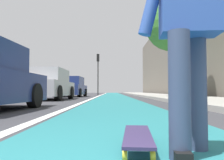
% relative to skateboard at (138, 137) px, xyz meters
% --- Properties ---
extents(ground_plane, '(80.00, 80.00, 0.00)m').
position_rel_skateboard_xyz_m(ground_plane, '(8.63, 0.05, -0.09)').
color(ground_plane, '#38383D').
extents(bike_lane_paint, '(56.00, 2.18, 0.00)m').
position_rel_skateboard_xyz_m(bike_lane_paint, '(22.63, 0.05, -0.09)').
color(bike_lane_paint, '#237075').
rests_on(bike_lane_paint, ground).
extents(lane_stripe_white, '(52.00, 0.16, 0.01)m').
position_rel_skateboard_xyz_m(lane_stripe_white, '(18.63, 1.29, -0.09)').
color(lane_stripe_white, silver).
rests_on(lane_stripe_white, ground).
extents(sidewalk_curb, '(52.00, 3.20, 0.13)m').
position_rel_skateboard_xyz_m(sidewalk_curb, '(16.63, -3.50, -0.03)').
color(sidewalk_curb, '#9E9B93').
rests_on(sidewalk_curb, ground).
extents(building_facade, '(40.00, 1.20, 8.34)m').
position_rel_skateboard_xyz_m(building_facade, '(20.63, -6.11, 4.08)').
color(building_facade, '#6F665B').
rests_on(building_facade, ground).
extents(skateboard, '(0.85, 0.27, 0.11)m').
position_rel_skateboard_xyz_m(skateboard, '(0.00, 0.00, 0.00)').
color(skateboard, yellow).
rests_on(skateboard, ground).
extents(skater_person, '(0.45, 0.72, 1.64)m').
position_rel_skateboard_xyz_m(skater_person, '(-0.15, -0.35, 0.84)').
color(skater_person, '#384260').
rests_on(skater_person, ground).
extents(parked_car_mid, '(4.27, 1.94, 1.50)m').
position_rel_skateboard_xyz_m(parked_car_mid, '(9.61, 3.29, 0.63)').
color(parked_car_mid, '#B7B7BC').
rests_on(parked_car_mid, ground).
extents(parked_car_far, '(4.14, 2.07, 1.46)m').
position_rel_skateboard_xyz_m(parked_car_far, '(15.38, 3.22, 0.60)').
color(parked_car_far, navy).
rests_on(parked_car_far, ground).
extents(traffic_light, '(0.33, 0.28, 4.42)m').
position_rel_skateboard_xyz_m(traffic_light, '(23.21, 1.69, 2.95)').
color(traffic_light, '#2D2D2D').
rests_on(traffic_light, ground).
extents(street_tree_mid, '(2.85, 2.85, 5.48)m').
position_rel_skateboard_xyz_m(street_tree_mid, '(10.87, -3.10, 3.93)').
color(street_tree_mid, brown).
rests_on(street_tree_mid, ground).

